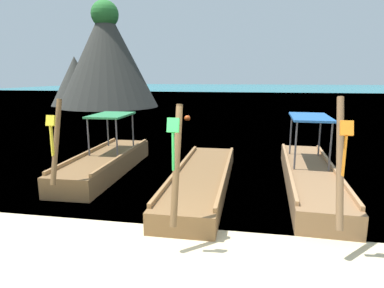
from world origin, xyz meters
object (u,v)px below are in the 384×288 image
at_px(longtail_boat_green_ribbon, 202,179).
at_px(longtail_boat_orange_ribbon, 310,175).
at_px(longtail_boat_yellow_ribbon, 105,162).
at_px(karst_rock, 103,59).
at_px(mooring_buoy_near, 187,118).

bearing_deg(longtail_boat_green_ribbon, longtail_boat_orange_ribbon, 12.26).
xyz_separation_m(longtail_boat_yellow_ribbon, longtail_boat_orange_ribbon, (6.16, -0.26, -0.02)).
height_order(longtail_boat_green_ribbon, karst_rock, karst_rock).
relative_size(longtail_boat_green_ribbon, karst_rock, 0.57).
bearing_deg(longtail_boat_yellow_ribbon, longtail_boat_orange_ribbon, -2.42).
height_order(longtail_boat_green_ribbon, mooring_buoy_near, longtail_boat_green_ribbon).
xyz_separation_m(longtail_boat_yellow_ribbon, mooring_buoy_near, (0.27, 12.37, -0.14)).
distance_m(longtail_boat_green_ribbon, longtail_boat_orange_ribbon, 3.01).
height_order(longtail_boat_yellow_ribbon, longtail_boat_orange_ribbon, longtail_boat_orange_ribbon).
height_order(longtail_boat_green_ribbon, longtail_boat_orange_ribbon, longtail_boat_orange_ribbon).
bearing_deg(longtail_boat_orange_ribbon, longtail_boat_green_ribbon, -167.74).
distance_m(longtail_boat_green_ribbon, mooring_buoy_near, 13.60).
relative_size(karst_rock, mooring_buoy_near, 27.71).
height_order(longtail_boat_orange_ribbon, mooring_buoy_near, longtail_boat_orange_ribbon).
xyz_separation_m(longtail_boat_yellow_ribbon, longtail_boat_green_ribbon, (3.22, -0.90, -0.10)).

